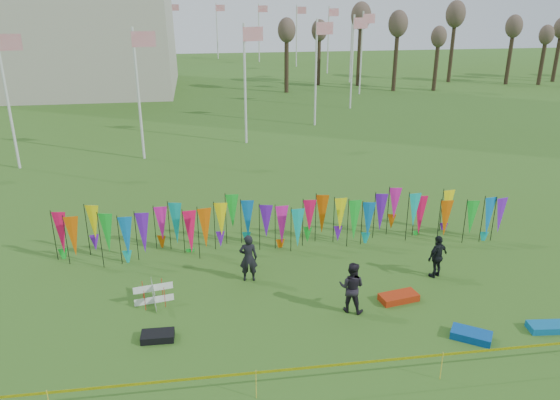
{
  "coord_description": "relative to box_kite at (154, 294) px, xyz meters",
  "views": [
    {
      "loc": [
        -3.05,
        -13.18,
        10.15
      ],
      "look_at": [
        -0.23,
        6.0,
        2.57
      ],
      "focal_mm": 35.0,
      "sensor_mm": 36.0,
      "label": 1
    }
  ],
  "objects": [
    {
      "name": "ground",
      "position": [
        4.97,
        -3.45,
        -0.38
      ],
      "size": [
        160.0,
        160.0,
        0.0
      ],
      "primitive_type": "plane",
      "color": "#335919",
      "rests_on": "ground"
    },
    {
      "name": "flagpole_ring",
      "position": [
        -9.03,
        44.55,
        3.62
      ],
      "size": [
        57.4,
        56.16,
        8.0
      ],
      "color": "silver",
      "rests_on": "ground"
    },
    {
      "name": "banner_row",
      "position": [
        5.25,
        3.66,
        0.82
      ],
      "size": [
        18.64,
        0.64,
        2.08
      ],
      "color": "black",
      "rests_on": "ground"
    },
    {
      "name": "caution_tape_near",
      "position": [
        4.75,
        -5.12,
        0.4
      ],
      "size": [
        26.0,
        0.02,
        0.9
      ],
      "color": "#FEFF05",
      "rests_on": "ground"
    },
    {
      "name": "tree_line",
      "position": [
        36.97,
        40.55,
        5.79
      ],
      "size": [
        53.92,
        1.92,
        7.84
      ],
      "color": "#3A2D1D",
      "rests_on": "ground"
    },
    {
      "name": "box_kite",
      "position": [
        0.0,
        0.0,
        0.0
      ],
      "size": [
        0.68,
        0.68,
        0.75
      ],
      "rotation": [
        0.0,
        0.0,
        0.18
      ],
      "color": "red",
      "rests_on": "ground"
    },
    {
      "name": "person_left",
      "position": [
        3.36,
        1.14,
        0.54
      ],
      "size": [
        0.71,
        0.54,
        1.83
      ],
      "primitive_type": "imported",
      "rotation": [
        0.0,
        0.0,
        3.06
      ],
      "color": "black",
      "rests_on": "ground"
    },
    {
      "name": "person_mid",
      "position": [
        6.56,
        -1.39,
        0.52
      ],
      "size": [
        1.02,
        0.88,
        1.79
      ],
      "primitive_type": "imported",
      "rotation": [
        0.0,
        0.0,
        2.66
      ],
      "color": "black",
      "rests_on": "ground"
    },
    {
      "name": "person_right",
      "position": [
        10.33,
        0.4,
        0.46
      ],
      "size": [
        1.13,
        0.95,
        1.68
      ],
      "primitive_type": "imported",
      "rotation": [
        0.0,
        0.0,
        3.63
      ],
      "color": "black",
      "rests_on": "ground"
    },
    {
      "name": "kite_bag_blue",
      "position": [
        9.83,
        -3.48,
        -0.25
      ],
      "size": [
        1.34,
        1.18,
        0.25
      ],
      "primitive_type": "cube",
      "rotation": [
        0.0,
        0.0,
        -0.59
      ],
      "color": "#09479E",
      "rests_on": "ground"
    },
    {
      "name": "kite_bag_red",
      "position": [
        8.38,
        -1.03,
        -0.25
      ],
      "size": [
        1.42,
        0.85,
        0.24
      ],
      "primitive_type": "cube",
      "rotation": [
        0.0,
        0.0,
        0.19
      ],
      "color": "#B02A0B",
      "rests_on": "ground"
    },
    {
      "name": "kite_bag_black",
      "position": [
        0.24,
        -2.11,
        -0.26
      ],
      "size": [
        1.02,
        0.6,
        0.23
      ],
      "primitive_type": "cube",
      "rotation": [
        0.0,
        0.0,
        -0.02
      ],
      "color": "black",
      "rests_on": "ground"
    },
    {
      "name": "kite_bag_teal",
      "position": [
        12.42,
        -3.41,
        -0.26
      ],
      "size": [
        1.21,
        0.66,
        0.22
      ],
      "primitive_type": "cube",
      "rotation": [
        0.0,
        0.0,
        -0.09
      ],
      "color": "#0B61A0",
      "rests_on": "ground"
    }
  ]
}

